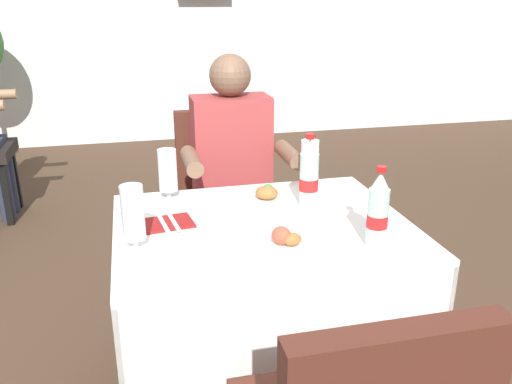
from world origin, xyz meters
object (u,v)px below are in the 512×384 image
at_px(plate_far_diner, 265,196).
at_px(beer_glass_right, 133,217).
at_px(beer_glass_middle, 310,163).
at_px(cola_bottle_secondary, 378,212).
at_px(plate_near_camera, 283,244).
at_px(beer_glass_left, 168,173).
at_px(seated_diner_far, 234,175).
at_px(cola_bottle_primary, 309,176).
at_px(napkin_cutlery_set, 168,223).
at_px(main_dining_table, 262,271).
at_px(chair_far_diner_seat, 223,199).

height_order(plate_far_diner, beer_glass_right, beer_glass_right).
xyz_separation_m(beer_glass_middle, cola_bottle_secondary, (0.02, -0.58, 0.01)).
bearing_deg(beer_glass_right, plate_near_camera, -13.50).
height_order(beer_glass_left, cola_bottle_secondary, cola_bottle_secondary).
relative_size(seated_diner_far, beer_glass_left, 6.39).
height_order(plate_near_camera, cola_bottle_primary, cola_bottle_primary).
distance_m(plate_near_camera, napkin_cutlery_set, 0.43).
xyz_separation_m(plate_far_diner, cola_bottle_secondary, (0.24, -0.46, 0.09)).
bearing_deg(beer_glass_middle, plate_far_diner, -151.93).
bearing_deg(plate_far_diner, beer_glass_middle, 28.07).
xyz_separation_m(plate_near_camera, cola_bottle_secondary, (0.29, -0.05, 0.10)).
relative_size(beer_glass_left, beer_glass_middle, 1.00).
distance_m(main_dining_table, beer_glass_right, 0.53).
bearing_deg(plate_near_camera, beer_glass_left, 120.48).
distance_m(main_dining_table, napkin_cutlery_set, 0.38).
bearing_deg(napkin_cutlery_set, cola_bottle_primary, 3.26).
bearing_deg(plate_far_diner, beer_glass_left, 163.00).
xyz_separation_m(main_dining_table, seated_diner_far, (0.03, 0.69, 0.14)).
bearing_deg(napkin_cutlery_set, beer_glass_left, 84.05).
relative_size(plate_near_camera, beer_glass_left, 1.21).
bearing_deg(seated_diner_far, beer_glass_right, -120.68).
relative_size(beer_glass_middle, beer_glass_right, 0.95).
bearing_deg(main_dining_table, plate_far_diner, 73.68).
relative_size(chair_far_diner_seat, beer_glass_right, 4.67).
height_order(beer_glass_left, beer_glass_middle, same).
bearing_deg(plate_far_diner, seated_diner_far, 93.24).
bearing_deg(chair_far_diner_seat, beer_glass_right, -115.78).
bearing_deg(plate_far_diner, cola_bottle_primary, -38.73).
bearing_deg(main_dining_table, cola_bottle_primary, 26.67).
distance_m(plate_far_diner, beer_glass_middle, 0.26).
bearing_deg(plate_far_diner, chair_far_diner_seat, 95.95).
relative_size(beer_glass_right, cola_bottle_primary, 0.73).
bearing_deg(beer_glass_left, seated_diner_far, 48.36).
relative_size(main_dining_table, cola_bottle_primary, 3.57).
relative_size(cola_bottle_primary, napkin_cutlery_set, 1.45).
relative_size(plate_near_camera, beer_glass_middle, 1.21).
xyz_separation_m(seated_diner_far, napkin_cutlery_set, (-0.35, -0.62, 0.05)).
relative_size(plate_near_camera, napkin_cutlery_set, 1.22).
relative_size(chair_far_diner_seat, cola_bottle_primary, 3.43).
bearing_deg(beer_glass_left, beer_glass_middle, 0.68).
bearing_deg(beer_glass_left, chair_far_diner_seat, 58.39).
relative_size(main_dining_table, chair_far_diner_seat, 1.04).
bearing_deg(main_dining_table, napkin_cutlery_set, 167.71).
xyz_separation_m(seated_diner_far, beer_glass_right, (-0.47, -0.79, 0.15)).
distance_m(plate_near_camera, beer_glass_right, 0.47).
bearing_deg(beer_glass_right, cola_bottle_primary, 17.44).
xyz_separation_m(seated_diner_far, beer_glass_middle, (0.24, -0.36, 0.15)).
height_order(cola_bottle_secondary, napkin_cutlery_set, cola_bottle_secondary).
bearing_deg(beer_glass_middle, cola_bottle_secondary, -87.58).
relative_size(beer_glass_left, napkin_cutlery_set, 1.01).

